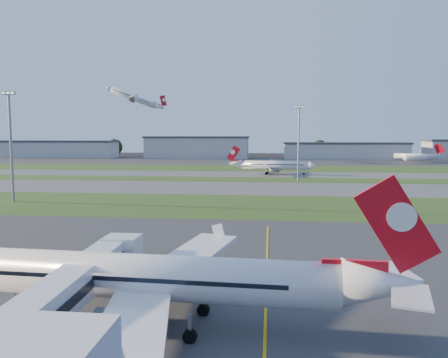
# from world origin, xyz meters

# --- Properties ---
(ground) EXTENTS (700.00, 700.00, 0.00)m
(ground) POSITION_xyz_m (0.00, 0.00, 0.00)
(ground) COLOR black
(ground) RESTS_ON ground
(apron_near) EXTENTS (300.00, 70.00, 0.01)m
(apron_near) POSITION_xyz_m (0.00, 0.00, 0.01)
(apron_near) COLOR #333335
(apron_near) RESTS_ON ground
(grass_strip_a) EXTENTS (300.00, 34.00, 0.01)m
(grass_strip_a) POSITION_xyz_m (0.00, 52.00, 0.01)
(grass_strip_a) COLOR #304D19
(grass_strip_a) RESTS_ON ground
(taxiway_a) EXTENTS (300.00, 32.00, 0.01)m
(taxiway_a) POSITION_xyz_m (0.00, 85.00, 0.01)
(taxiway_a) COLOR #515154
(taxiway_a) RESTS_ON ground
(grass_strip_b) EXTENTS (300.00, 18.00, 0.01)m
(grass_strip_b) POSITION_xyz_m (0.00, 110.00, 0.01)
(grass_strip_b) COLOR #304D19
(grass_strip_b) RESTS_ON ground
(taxiway_b) EXTENTS (300.00, 26.00, 0.01)m
(taxiway_b) POSITION_xyz_m (0.00, 132.00, 0.01)
(taxiway_b) COLOR #515154
(taxiway_b) RESTS_ON ground
(grass_strip_c) EXTENTS (300.00, 40.00, 0.01)m
(grass_strip_c) POSITION_xyz_m (0.00, 165.00, 0.01)
(grass_strip_c) COLOR #304D19
(grass_strip_c) RESTS_ON ground
(apron_far) EXTENTS (400.00, 80.00, 0.01)m
(apron_far) POSITION_xyz_m (0.00, 225.00, 0.01)
(apron_far) COLOR #333335
(apron_far) RESTS_ON ground
(yellow_line) EXTENTS (0.25, 60.00, 0.02)m
(yellow_line) POSITION_xyz_m (5.00, 0.00, 0.00)
(yellow_line) COLOR gold
(yellow_line) RESTS_ON ground
(jet_bridge) EXTENTS (4.20, 26.90, 6.20)m
(jet_bridge) POSITION_xyz_m (-9.81, -15.24, 4.01)
(jet_bridge) COLOR silver
(jet_bridge) RESTS_ON ground
(airliner_parked) EXTENTS (36.33, 30.78, 11.33)m
(airliner_parked) POSITION_xyz_m (-3.55, -10.63, 3.98)
(airliner_parked) COLOR white
(airliner_parked) RESTS_ON ground
(airliner_taxiing) EXTENTS (33.32, 28.12, 10.41)m
(airliner_taxiing) POSITION_xyz_m (6.86, 132.58, 3.66)
(airliner_taxiing) COLOR white
(airliner_taxiing) RESTS_ON ground
(airliner_departing) EXTENTS (34.65, 29.13, 11.09)m
(airliner_departing) POSITION_xyz_m (-79.67, 223.21, 39.09)
(airliner_departing) COLOR white
(mini_jet_near) EXTENTS (25.02, 16.89, 9.48)m
(mini_jet_near) POSITION_xyz_m (91.31, 214.95, 3.28)
(mini_jet_near) COLOR white
(mini_jet_near) RESTS_ON ground
(mini_jet_far) EXTENTS (26.05, 15.05, 9.48)m
(mini_jet_far) POSITION_xyz_m (94.20, 231.40, 3.28)
(mini_jet_far) COLOR white
(mini_jet_far) RESTS_ON ground
(light_mast_west) EXTENTS (3.20, 0.70, 25.80)m
(light_mast_west) POSITION_xyz_m (-55.00, 52.00, 14.81)
(light_mast_west) COLOR gray
(light_mast_west) RESTS_ON ground
(light_mast_centre) EXTENTS (3.20, 0.70, 25.80)m
(light_mast_centre) POSITION_xyz_m (15.00, 108.00, 14.81)
(light_mast_centre) COLOR gray
(light_mast_centre) RESTS_ON ground
(hangar_far_west) EXTENTS (91.80, 23.00, 12.20)m
(hangar_far_west) POSITION_xyz_m (-150.00, 255.00, 6.14)
(hangar_far_west) COLOR #ACAFB4
(hangar_far_west) RESTS_ON ground
(hangar_west) EXTENTS (71.40, 23.00, 15.20)m
(hangar_west) POSITION_xyz_m (-45.00, 255.00, 7.64)
(hangar_west) COLOR #ACAFB4
(hangar_west) RESTS_ON ground
(hangar_east) EXTENTS (81.60, 23.00, 11.20)m
(hangar_east) POSITION_xyz_m (55.00, 255.00, 5.64)
(hangar_east) COLOR #ACAFB4
(hangar_east) RESTS_ON ground
(tree_far_west) EXTENTS (11.00, 11.00, 12.00)m
(tree_far_west) POSITION_xyz_m (-190.00, 268.00, 6.49)
(tree_far_west) COLOR black
(tree_far_west) RESTS_ON ground
(tree_west) EXTENTS (12.10, 12.10, 13.20)m
(tree_west) POSITION_xyz_m (-110.00, 270.00, 7.14)
(tree_west) COLOR black
(tree_west) RESTS_ON ground
(tree_mid_west) EXTENTS (9.90, 9.90, 10.80)m
(tree_mid_west) POSITION_xyz_m (-20.00, 266.00, 5.84)
(tree_mid_west) COLOR black
(tree_mid_west) RESTS_ON ground
(tree_mid_east) EXTENTS (11.55, 11.55, 12.60)m
(tree_mid_east) POSITION_xyz_m (40.00, 269.00, 6.81)
(tree_mid_east) COLOR black
(tree_mid_east) RESTS_ON ground
(tree_east) EXTENTS (10.45, 10.45, 11.40)m
(tree_east) POSITION_xyz_m (115.00, 267.00, 6.16)
(tree_east) COLOR black
(tree_east) RESTS_ON ground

